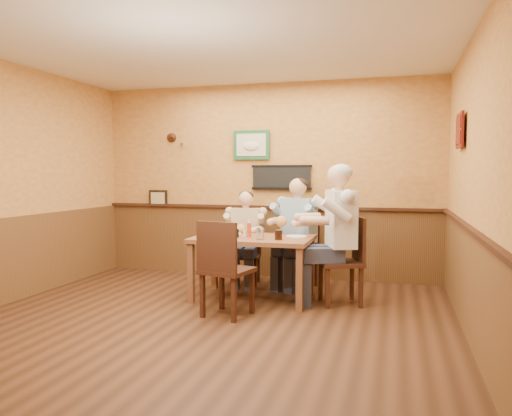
# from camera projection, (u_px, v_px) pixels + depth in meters

# --- Properties ---
(room) EXTENTS (5.02, 5.03, 2.81)m
(room) POSITION_uv_depth(u_px,v_px,m) (219.00, 155.00, 4.96)
(room) COLOR #351D10
(room) RESTS_ON ground
(dining_table) EXTENTS (1.40, 0.90, 0.75)m
(dining_table) POSITION_uv_depth(u_px,v_px,m) (253.00, 244.00, 5.97)
(dining_table) COLOR brown
(dining_table) RESTS_ON ground
(chair_back_left) EXTENTS (0.41, 0.41, 0.80)m
(chair_back_left) POSITION_uv_depth(u_px,v_px,m) (246.00, 255.00, 6.78)
(chair_back_left) COLOR #3C2013
(chair_back_left) RESTS_ON ground
(chair_back_right) EXTENTS (0.53, 0.53, 0.91)m
(chair_back_right) POSITION_uv_depth(u_px,v_px,m) (299.00, 253.00, 6.61)
(chair_back_right) COLOR #3C2013
(chair_back_right) RESTS_ON ground
(chair_right_end) EXTENTS (0.60, 0.60, 1.01)m
(chair_right_end) POSITION_uv_depth(u_px,v_px,m) (340.00, 261.00, 5.73)
(chair_right_end) COLOR #3C2013
(chair_right_end) RESTS_ON ground
(chair_near_side) EXTENTS (0.56, 0.56, 1.02)m
(chair_near_side) POSITION_uv_depth(u_px,v_px,m) (228.00, 268.00, 5.27)
(chair_near_side) COLOR #3C2013
(chair_near_side) RESTS_ON ground
(diner_tan_shirt) EXTENTS (0.59, 0.59, 1.14)m
(diner_tan_shirt) POSITION_uv_depth(u_px,v_px,m) (246.00, 242.00, 6.77)
(diner_tan_shirt) COLOR beige
(diner_tan_shirt) RESTS_ON ground
(diner_blue_polo) EXTENTS (0.76, 0.76, 1.30)m
(diner_blue_polo) POSITION_uv_depth(u_px,v_px,m) (299.00, 238.00, 6.60)
(diner_blue_polo) COLOR #84ABC7
(diner_blue_polo) RESTS_ON ground
(diner_white_elder) EXTENTS (0.86, 0.86, 1.45)m
(diner_white_elder) POSITION_uv_depth(u_px,v_px,m) (341.00, 242.00, 5.71)
(diner_white_elder) COLOR silver
(diner_white_elder) RESTS_ON ground
(water_glass_left) EXTENTS (0.09, 0.09, 0.12)m
(water_glass_left) POSITION_uv_depth(u_px,v_px,m) (216.00, 233.00, 5.79)
(water_glass_left) COLOR white
(water_glass_left) RESTS_ON dining_table
(water_glass_mid) EXTENTS (0.09, 0.09, 0.13)m
(water_glass_mid) POSITION_uv_depth(u_px,v_px,m) (260.00, 234.00, 5.71)
(water_glass_mid) COLOR white
(water_glass_mid) RESTS_ON dining_table
(cola_tumbler) EXTENTS (0.10, 0.10, 0.11)m
(cola_tumbler) POSITION_uv_depth(u_px,v_px,m) (279.00, 235.00, 5.69)
(cola_tumbler) COLOR black
(cola_tumbler) RESTS_ON dining_table
(hot_sauce_bottle) EXTENTS (0.05, 0.05, 0.19)m
(hot_sauce_bottle) POSITION_uv_depth(u_px,v_px,m) (249.00, 229.00, 5.92)
(hot_sauce_bottle) COLOR red
(hot_sauce_bottle) RESTS_ON dining_table
(salt_shaker) EXTENTS (0.04, 0.04, 0.08)m
(salt_shaker) POSITION_uv_depth(u_px,v_px,m) (245.00, 233.00, 5.97)
(salt_shaker) COLOR white
(salt_shaker) RESTS_ON dining_table
(pepper_shaker) EXTENTS (0.04, 0.04, 0.10)m
(pepper_shaker) POSITION_uv_depth(u_px,v_px,m) (237.00, 233.00, 5.90)
(pepper_shaker) COLOR black
(pepper_shaker) RESTS_ON dining_table
(plate_far_left) EXTENTS (0.23, 0.23, 0.01)m
(plate_far_left) POSITION_uv_depth(u_px,v_px,m) (233.00, 234.00, 6.22)
(plate_far_left) COLOR white
(plate_far_left) RESTS_ON dining_table
(plate_far_right) EXTENTS (0.32, 0.32, 0.02)m
(plate_far_right) POSITION_uv_depth(u_px,v_px,m) (297.00, 236.00, 5.93)
(plate_far_right) COLOR white
(plate_far_right) RESTS_ON dining_table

